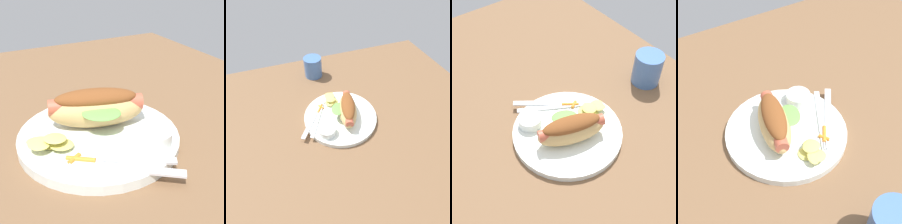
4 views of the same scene
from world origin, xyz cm
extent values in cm
cube|color=brown|center=(0.00, 0.00, -0.90)|extent=(120.00, 90.00, 1.80)
cylinder|color=white|center=(-3.64, -2.82, 0.80)|extent=(25.51, 25.51, 1.60)
ellipsoid|color=tan|center=(-6.04, -2.08, 4.36)|extent=(10.35, 16.66, 5.51)
cylinder|color=#C1563D|center=(-6.04, -2.08, 5.32)|extent=(7.03, 15.22, 2.68)
ellipsoid|color=brown|center=(-6.04, -2.08, 6.53)|extent=(8.23, 13.98, 2.85)
ellipsoid|color=#6BB74C|center=(-2.70, -2.69, 5.46)|extent=(6.59, 7.33, 0.89)
cylinder|color=white|center=(3.09, 3.09, 2.79)|extent=(5.45, 5.45, 2.38)
cube|color=silver|center=(5.04, -2.62, 1.80)|extent=(7.76, 12.67, 0.40)
cube|color=silver|center=(0.51, -9.84, 1.80)|extent=(1.82, 2.94, 0.40)
cube|color=silver|center=(0.91, -10.06, 1.80)|extent=(1.82, 2.94, 0.40)
cube|color=silver|center=(1.30, -10.27, 1.80)|extent=(1.82, 2.94, 0.40)
cube|color=silver|center=(6.61, -3.49, 1.78)|extent=(10.32, 13.48, 0.36)
ellipsoid|color=#D7D067|center=(-3.58, -10.45, 1.85)|extent=(3.69, 3.73, 0.50)
ellipsoid|color=#D7D067|center=(-1.90, -9.55, 2.38)|extent=(4.14, 4.33, 0.75)
ellipsoid|color=#D7D067|center=(-3.37, -12.49, 3.01)|extent=(3.60, 4.22, 0.66)
ellipsoid|color=#D7D067|center=(-2.55, -12.67, 3.02)|extent=(4.01, 3.96, 0.73)
ellipsoid|color=#D7D067|center=(-2.45, -10.30, 3.34)|extent=(4.19, 4.01, 0.95)
cylinder|color=orange|center=(2.26, -8.23, 1.99)|extent=(3.03, 3.81, 0.78)
cylinder|color=orange|center=(1.69, -8.95, 1.97)|extent=(1.81, 2.33, 0.74)
camera|label=1|loc=(35.21, -20.38, 27.84)|focal=50.23mm
camera|label=2|loc=(13.53, 42.24, 54.27)|focal=32.36mm
camera|label=3|loc=(-41.65, 26.89, 60.84)|focal=52.64mm
camera|label=4|loc=(-27.91, -43.78, 55.13)|focal=54.76mm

